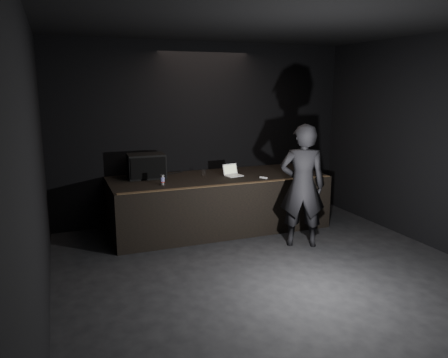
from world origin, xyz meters
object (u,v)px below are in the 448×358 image
laptop (232,173)px  person (302,186)px  stage_riser (218,202)px  stage_monitor (146,166)px  beer_can (162,180)px

laptop → person: person is taller
person → stage_riser: bearing=-29.8°
laptop → person: bearing=-74.4°
laptop → person: (0.71, -1.35, -0.02)m
stage_riser → laptop: 0.62m
stage_monitor → beer_can: 0.69m
person → beer_can: bearing=-2.6°
beer_can → stage_riser: bearing=14.6°
stage_monitor → person: (2.26, -1.73, -0.19)m
stage_monitor → person: 2.85m
stage_riser → laptop: laptop is taller
stage_monitor → laptop: 1.60m
laptop → person: 1.53m
stage_riser → stage_monitor: stage_monitor is taller
laptop → beer_can: (-1.41, -0.28, 0.03)m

